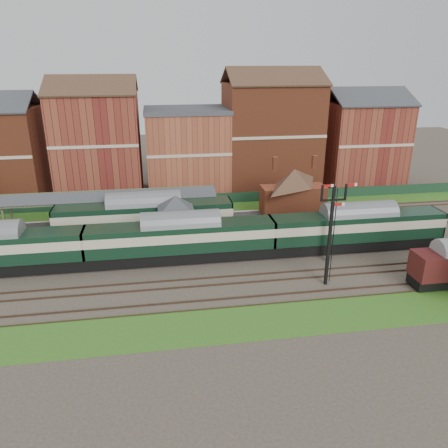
{
  "coord_description": "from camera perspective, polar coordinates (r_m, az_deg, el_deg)",
  "views": [
    {
      "loc": [
        -4.83,
        -40.67,
        19.55
      ],
      "look_at": [
        1.97,
        2.0,
        3.0
      ],
      "focal_mm": 35.0,
      "sensor_mm": 36.0,
      "label": 1
    }
  ],
  "objects": [
    {
      "name": "ground",
      "position": [
        45.38,
        -2.07,
        -4.57
      ],
      "size": [
        160.0,
        160.0,
        0.0
      ],
      "primitive_type": "plane",
      "color": "#473D33",
      "rests_on": "ground"
    },
    {
      "name": "grass_back",
      "position": [
        60.13,
        -3.96,
        1.96
      ],
      "size": [
        90.0,
        4.5,
        0.06
      ],
      "primitive_type": "cube",
      "color": "#2D6619",
      "rests_on": "ground"
    },
    {
      "name": "grass_front",
      "position": [
        35.01,
        0.43,
        -12.92
      ],
      "size": [
        90.0,
        5.0,
        0.06
      ],
      "primitive_type": "cube",
      "color": "#2D6619",
      "rests_on": "ground"
    },
    {
      "name": "fence",
      "position": [
        61.79,
        -4.15,
        3.19
      ],
      "size": [
        90.0,
        0.12,
        1.5
      ],
      "primitive_type": "cube",
      "color": "#193823",
      "rests_on": "ground"
    },
    {
      "name": "platform",
      "position": [
        53.89,
        -8.65,
        0.01
      ],
      "size": [
        55.0,
        3.4,
        1.0
      ],
      "primitive_type": "cube",
      "color": "#2D2D2D",
      "rests_on": "ground"
    },
    {
      "name": "signal_box",
      "position": [
        46.9,
        -6.25,
        0.42
      ],
      "size": [
        5.4,
        5.4,
        6.0
      ],
      "color": "#627553",
      "rests_on": "ground"
    },
    {
      "name": "brick_hut",
      "position": [
        48.6,
        3.3,
        -1.27
      ],
      "size": [
        3.2,
        2.64,
        2.94
      ],
      "color": "maroon",
      "rests_on": "ground"
    },
    {
      "name": "station_building",
      "position": [
        55.39,
        9.05,
        4.34
      ],
      "size": [
        8.1,
        8.1,
        5.9
      ],
      "color": "#974426",
      "rests_on": "platform"
    },
    {
      "name": "canopy",
      "position": [
        52.95,
        -15.4,
        3.78
      ],
      "size": [
        26.0,
        3.89,
        4.08
      ],
      "color": "#4C5434",
      "rests_on": "platform"
    },
    {
      "name": "semaphore_bracket",
      "position": [
        44.31,
        13.91,
        0.65
      ],
      "size": [
        3.6,
        0.25,
        8.18
      ],
      "color": "black",
      "rests_on": "ground"
    },
    {
      "name": "semaphore_siding",
      "position": [
        39.88,
        13.6,
        -2.37
      ],
      "size": [
        1.23,
        0.25,
        8.0
      ],
      "color": "black",
      "rests_on": "ground"
    },
    {
      "name": "town_backdrop",
      "position": [
        67.01,
        -4.99,
        10.09
      ],
      "size": [
        69.0,
        10.0,
        16.0
      ],
      "color": "#974426",
      "rests_on": "ground"
    },
    {
      "name": "dmu_train",
      "position": [
        44.13,
        -5.62,
        -1.83
      ],
      "size": [
        56.45,
        2.97,
        4.34
      ],
      "color": "black",
      "rests_on": "ground"
    },
    {
      "name": "platform_railcar",
      "position": [
        50.13,
        -10.3,
        0.9
      ],
      "size": [
        19.77,
        3.11,
        4.55
      ],
      "color": "black",
      "rests_on": "ground"
    },
    {
      "name": "goods_van_a",
      "position": [
        44.08,
        26.9,
        -4.9
      ],
      "size": [
        5.84,
        2.53,
        3.54
      ],
      "color": "black",
      "rests_on": "ground"
    }
  ]
}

